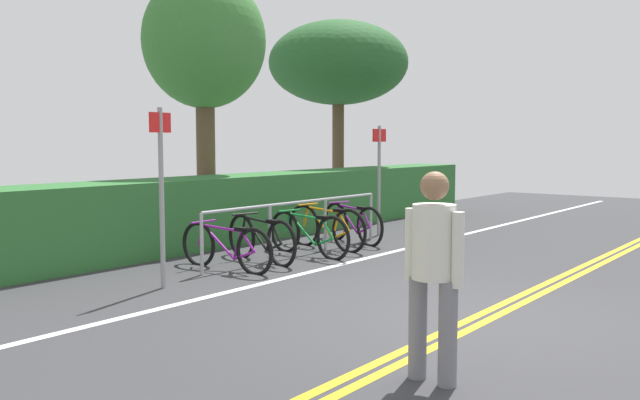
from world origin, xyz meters
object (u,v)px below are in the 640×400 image
sign_post_near (161,180)px  sign_post_far (379,169)px  bicycle_4 (352,223)px  bike_rack (299,216)px  tree_far_right (338,64)px  tree_mid (204,44)px  bicycle_3 (326,227)px  bicycle_1 (261,239)px  bicycle_2 (308,234)px  bicycle_0 (226,247)px  pedestrian (433,263)px

sign_post_near → sign_post_far: (5.51, 0.46, -0.06)m
bicycle_4 → bike_rack: bearing=-176.9°
tree_far_right → tree_mid: bearing=-173.8°
bike_rack → bicycle_3: bike_rack is taller
sign_post_near → sign_post_far: bearing=4.7°
bike_rack → tree_mid: size_ratio=0.84×
bicycle_4 → bicycle_1: bearing=-179.8°
sign_post_far → bike_rack: bearing=-175.3°
bicycle_3 → sign_post_far: sign_post_far is taller
tree_far_right → bicycle_2: bearing=-147.6°
bicycle_2 → tree_far_right: tree_far_right is taller
bicycle_0 → bicycle_1: (0.78, 0.06, 0.02)m
bicycle_2 → tree_mid: size_ratio=0.36×
bicycle_1 → sign_post_far: size_ratio=0.82×
bicycle_1 → sign_post_near: 2.33m
bicycle_3 → bicycle_1: bearing=178.5°
bicycle_1 → bicycle_4: size_ratio=1.04×
bike_rack → bicycle_4: size_ratio=2.52×
tree_mid → bicycle_4: bearing=-71.1°
bicycle_0 → bicycle_4: size_ratio=1.08×
bicycle_0 → pedestrian: 4.94m
bicycle_1 → sign_post_near: bearing=-171.3°
tree_mid → bicycle_2: bearing=-101.3°
bicycle_4 → pedestrian: pedestrian is taller
bicycle_3 → bicycle_0: bearing=-179.4°
tree_mid → tree_far_right: (4.93, 0.54, 0.10)m
tree_far_right → bicycle_1: bearing=-152.7°
bicycle_1 → bicycle_3: bearing=-1.5°
pedestrian → tree_far_right: tree_far_right is taller
bicycle_2 → pedestrian: pedestrian is taller
bicycle_2 → tree_far_right: size_ratio=0.37×
bike_rack → tree_far_right: size_ratio=0.87×
bicycle_2 → bicycle_4: 1.55m
bicycle_4 → sign_post_far: size_ratio=0.79×
sign_post_far → tree_mid: size_ratio=0.42×
bicycle_0 → bicycle_1: bicycle_1 is taller
bicycle_2 → bicycle_0: bearing=174.2°
bicycle_2 → bicycle_3: bearing=15.1°
bicycle_3 → bicycle_2: bearing=-164.9°
pedestrian → sign_post_near: 4.26m
bike_rack → bicycle_1: bearing=174.5°
bicycle_0 → pedestrian: (-2.14, -4.41, 0.58)m
bicycle_4 → tree_far_right: 6.17m
bicycle_0 → bicycle_3: size_ratio=0.99×
bicycle_0 → bicycle_1: size_ratio=1.03×
bike_rack → bicycle_0: (-1.58, 0.01, -0.30)m
bike_rack → sign_post_near: size_ratio=1.88×
tree_mid → tree_far_right: tree_mid is taller
bicycle_3 → bicycle_4: size_ratio=1.09×
tree_far_right → bicycle_0: bearing=-154.9°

